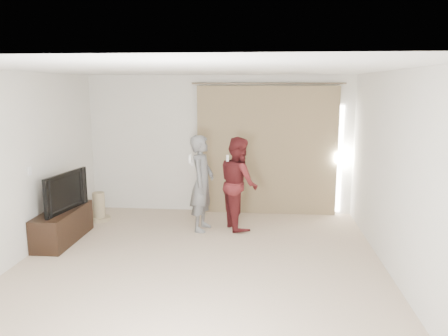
{
  "coord_description": "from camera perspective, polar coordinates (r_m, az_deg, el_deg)",
  "views": [
    {
      "loc": [
        0.86,
        -5.43,
        2.41
      ],
      "look_at": [
        0.24,
        1.2,
        1.14
      ],
      "focal_mm": 35.0,
      "sensor_mm": 36.0,
      "label": 1
    }
  ],
  "objects": [
    {
      "name": "person_man",
      "position": [
        7.27,
        -2.88,
        -2.0
      ],
      "size": [
        0.47,
        0.64,
        1.61
      ],
      "color": "slate",
      "rests_on": "ground"
    },
    {
      "name": "scratching_post",
      "position": [
        8.23,
        -16.0,
        -5.18
      ],
      "size": [
        0.38,
        0.38,
        0.51
      ],
      "color": "tan",
      "rests_on": "ground"
    },
    {
      "name": "person_woman",
      "position": [
        7.38,
        1.93,
        -1.96
      ],
      "size": [
        0.84,
        0.93,
        1.57
      ],
      "color": "#57191C",
      "rests_on": "ground"
    },
    {
      "name": "tv_console",
      "position": [
        7.33,
        -20.29,
        -7.04
      ],
      "size": [
        0.45,
        1.3,
        0.5
      ],
      "primitive_type": "cube",
      "color": "black",
      "rests_on": "ground"
    },
    {
      "name": "wall_back",
      "position": [
        8.3,
        -0.63,
        3.09
      ],
      "size": [
        5.0,
        0.04,
        2.6
      ],
      "primitive_type": "cube",
      "color": "silver",
      "rests_on": "ground"
    },
    {
      "name": "tv",
      "position": [
        7.19,
        -20.57,
        -2.86
      ],
      "size": [
        0.3,
        1.05,
        0.6
      ],
      "primitive_type": "imported",
      "rotation": [
        0.0,
        0.0,
        1.41
      ],
      "color": "black",
      "rests_on": "tv_console"
    },
    {
      "name": "curtain",
      "position": [
        8.2,
        5.69,
        2.26
      ],
      "size": [
        2.8,
        0.11,
        2.46
      ],
      "color": "#907B58",
      "rests_on": "ground"
    },
    {
      "name": "ceiling",
      "position": [
        5.5,
        -3.71,
        12.74
      ],
      "size": [
        5.0,
        5.5,
        0.01
      ],
      "primitive_type": "cube",
      "color": "white",
      "rests_on": "wall_back"
    },
    {
      "name": "floor",
      "position": [
        6.0,
        -3.4,
        -12.9
      ],
      "size": [
        5.5,
        5.5,
        0.0
      ],
      "primitive_type": "plane",
      "color": "beige",
      "rests_on": "ground"
    },
    {
      "name": "wall_left",
      "position": [
        6.48,
        -25.95,
        -0.18
      ],
      "size": [
        0.04,
        5.5,
        2.6
      ],
      "color": "silver",
      "rests_on": "ground"
    }
  ]
}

